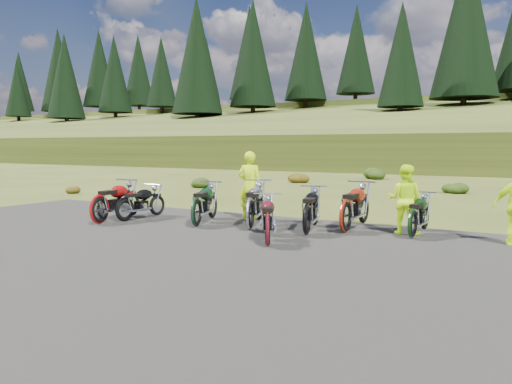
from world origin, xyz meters
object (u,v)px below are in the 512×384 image
Objects in this scene: motorcycle_0 at (125,222)px; motorcycle_3 at (250,231)px; motorcycle_7 at (412,239)px; person_middle at (250,186)px.

motorcycle_0 is 3.73m from motorcycle_3.
motorcycle_3 reaches higher than motorcycle_0.
motorcycle_7 is 0.99× the size of person_middle.
motorcycle_7 is (3.75, 0.87, 0.00)m from motorcycle_3.
motorcycle_3 is (3.68, 0.56, 0.00)m from motorcycle_0.
motorcycle_0 is 3.60m from person_middle.
motorcycle_0 is 0.99× the size of motorcycle_7.
motorcycle_3 is at bearing 107.57° from person_middle.
motorcycle_3 is 2.02m from person_middle.
person_middle is (-0.91, 1.52, 0.96)m from motorcycle_3.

